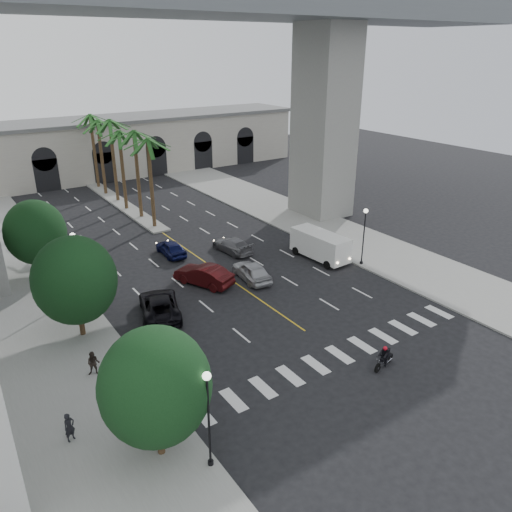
% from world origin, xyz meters
% --- Properties ---
extents(ground, '(140.00, 140.00, 0.00)m').
position_xyz_m(ground, '(0.00, 0.00, 0.00)').
color(ground, black).
rests_on(ground, ground).
extents(sidewalk_left, '(8.00, 100.00, 0.15)m').
position_xyz_m(sidewalk_left, '(-15.00, 15.00, 0.07)').
color(sidewalk_left, gray).
rests_on(sidewalk_left, ground).
extents(sidewalk_right, '(8.00, 100.00, 0.15)m').
position_xyz_m(sidewalk_right, '(15.00, 15.00, 0.07)').
color(sidewalk_right, gray).
rests_on(sidewalk_right, ground).
extents(median, '(2.00, 24.00, 0.20)m').
position_xyz_m(median, '(0.00, 38.00, 0.10)').
color(median, gray).
rests_on(median, ground).
extents(pier_building, '(71.00, 10.50, 8.50)m').
position_xyz_m(pier_building, '(0.00, 55.00, 4.27)').
color(pier_building, beige).
rests_on(pier_building, ground).
extents(bridge, '(75.00, 13.00, 26.00)m').
position_xyz_m(bridge, '(3.42, 22.00, 18.51)').
color(bridge, gray).
rests_on(bridge, ground).
extents(palm_a, '(3.20, 3.20, 10.30)m').
position_xyz_m(palm_a, '(0.00, 28.00, 9.10)').
color(palm_a, '#47331E').
rests_on(palm_a, ground).
extents(palm_b, '(3.20, 3.20, 10.60)m').
position_xyz_m(palm_b, '(0.10, 32.00, 9.37)').
color(palm_b, '#47331E').
rests_on(palm_b, ground).
extents(palm_c, '(3.20, 3.20, 10.10)m').
position_xyz_m(palm_c, '(-0.20, 36.00, 8.91)').
color(palm_c, '#47331E').
rests_on(palm_c, ground).
extents(palm_d, '(3.20, 3.20, 10.90)m').
position_xyz_m(palm_d, '(0.15, 40.00, 9.65)').
color(palm_d, '#47331E').
rests_on(palm_d, ground).
extents(palm_e, '(3.20, 3.20, 10.40)m').
position_xyz_m(palm_e, '(-0.10, 44.00, 9.19)').
color(palm_e, '#47331E').
rests_on(palm_e, ground).
extents(palm_f, '(3.20, 3.20, 10.70)m').
position_xyz_m(palm_f, '(0.20, 48.00, 9.46)').
color(palm_f, '#47331E').
rests_on(palm_f, ground).
extents(street_tree_near, '(5.20, 5.20, 6.89)m').
position_xyz_m(street_tree_near, '(-13.00, -3.00, 4.02)').
color(street_tree_near, '#382616').
rests_on(street_tree_near, ground).
extents(street_tree_mid, '(5.44, 5.44, 7.21)m').
position_xyz_m(street_tree_mid, '(-13.00, 10.00, 4.21)').
color(street_tree_mid, '#382616').
rests_on(street_tree_mid, ground).
extents(street_tree_far, '(5.04, 5.04, 6.68)m').
position_xyz_m(street_tree_far, '(-13.00, 22.00, 3.90)').
color(street_tree_far, '#382616').
rests_on(street_tree_far, ground).
extents(lamp_post_left_near, '(0.40, 0.40, 5.35)m').
position_xyz_m(lamp_post_left_near, '(-11.40, -5.00, 3.22)').
color(lamp_post_left_near, black).
rests_on(lamp_post_left_near, ground).
extents(lamp_post_left_far, '(0.40, 0.40, 5.35)m').
position_xyz_m(lamp_post_left_far, '(-11.40, 16.00, 3.22)').
color(lamp_post_left_far, black).
rests_on(lamp_post_left_far, ground).
extents(lamp_post_right, '(0.40, 0.40, 5.35)m').
position_xyz_m(lamp_post_right, '(11.40, 8.00, 3.22)').
color(lamp_post_right, black).
rests_on(lamp_post_right, ground).
extents(traffic_signal_near, '(0.25, 0.18, 3.65)m').
position_xyz_m(traffic_signal_near, '(-11.30, -2.50, 2.51)').
color(traffic_signal_near, black).
rests_on(traffic_signal_near, ground).
extents(traffic_signal_far, '(0.25, 0.18, 3.65)m').
position_xyz_m(traffic_signal_far, '(-11.30, 1.50, 2.51)').
color(traffic_signal_far, black).
rests_on(traffic_signal_far, ground).
extents(motorcycle_rider, '(2.05, 0.68, 1.50)m').
position_xyz_m(motorcycle_rider, '(1.38, -3.99, 0.68)').
color(motorcycle_rider, black).
rests_on(motorcycle_rider, ground).
extents(car_a, '(2.39, 4.85, 1.59)m').
position_xyz_m(car_a, '(1.50, 11.01, 0.79)').
color(car_a, '#A6A7AB').
rests_on(car_a, ground).
extents(car_b, '(3.79, 5.45, 1.70)m').
position_xyz_m(car_b, '(-2.30, 12.47, 0.85)').
color(car_b, '#410D0E').
rests_on(car_b, ground).
extents(car_c, '(4.31, 6.34, 1.61)m').
position_xyz_m(car_c, '(-7.46, 9.69, 0.81)').
color(car_c, black).
rests_on(car_c, ground).
extents(car_d, '(2.41, 4.98, 1.40)m').
position_xyz_m(car_d, '(3.39, 17.27, 0.70)').
color(car_d, slate).
rests_on(car_d, ground).
extents(car_e, '(1.82, 4.28, 1.44)m').
position_xyz_m(car_e, '(-1.85, 19.77, 0.72)').
color(car_e, '#0E1344').
rests_on(car_e, ground).
extents(cargo_van, '(2.70, 6.08, 2.54)m').
position_xyz_m(cargo_van, '(9.23, 11.20, 1.41)').
color(cargo_van, white).
rests_on(cargo_van, ground).
extents(pedestrian_a, '(0.67, 0.56, 1.57)m').
position_xyz_m(pedestrian_a, '(-16.39, 0.27, 0.93)').
color(pedestrian_a, black).
rests_on(pedestrian_a, sidewalk_left).
extents(pedestrian_b, '(0.93, 0.86, 1.55)m').
position_xyz_m(pedestrian_b, '(-13.74, 4.99, 0.92)').
color(pedestrian_b, black).
rests_on(pedestrian_b, sidewalk_left).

